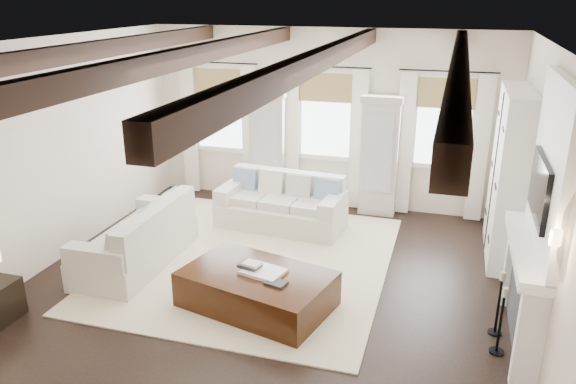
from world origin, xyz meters
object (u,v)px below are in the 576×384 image
(sofa_back, at_px, (282,206))
(ottoman, at_px, (257,289))
(sofa_left, at_px, (140,240))
(side_table_back, at_px, (257,180))

(sofa_back, relative_size, ottoman, 1.19)
(sofa_back, distance_m, sofa_left, 2.50)
(ottoman, bearing_deg, sofa_left, 176.60)
(ottoman, distance_m, side_table_back, 4.13)
(sofa_back, height_order, sofa_left, sofa_left)
(sofa_left, bearing_deg, sofa_back, 51.56)
(ottoman, height_order, side_table_back, side_table_back)
(side_table_back, bearing_deg, sofa_left, -101.05)
(sofa_back, bearing_deg, ottoman, -79.76)
(sofa_back, distance_m, side_table_back, 1.60)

